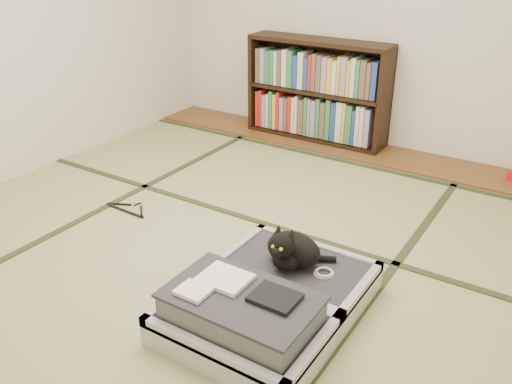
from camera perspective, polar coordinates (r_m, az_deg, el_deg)
The scene contains 9 objects.
floor at distance 3.41m, azimuth -3.91°, elevation -5.75°, with size 4.50×4.50×0.00m, color tan.
wood_strip at distance 4.98m, azimuth 9.83°, elevation 4.58°, with size 4.00×0.50×0.02m, color brown.
room_shell at distance 2.92m, azimuth -4.80°, elevation 19.50°, with size 4.50×4.50×4.50m.
tatami_borders at distance 3.76m, azimuth 0.54°, elevation -2.40°, with size 4.00×4.50×0.01m.
bookcase at distance 5.06m, azimuth 6.45°, elevation 10.38°, with size 1.32×0.30×0.92m.
suitcase at distance 2.75m, azimuth 0.99°, elevation -11.55°, with size 0.79×1.05×0.31m.
cat at distance 2.88m, azimuth 3.74°, elevation -6.12°, with size 0.35×0.35×0.28m.
cable_coil at distance 2.89m, azimuth 7.16°, elevation -8.43°, with size 0.11×0.11×0.03m.
hanger at distance 3.93m, azimuth -13.35°, elevation -1.77°, with size 0.37×0.17×0.01m.
Camera 1 is at (1.76, -2.32, 1.77)m, focal length 38.00 mm.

